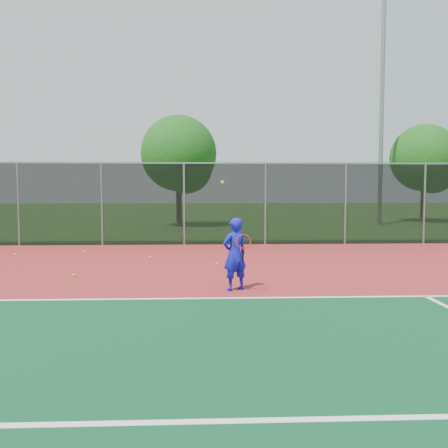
% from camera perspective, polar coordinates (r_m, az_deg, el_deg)
% --- Properties ---
extents(ground, '(120.00, 120.00, 0.00)m').
position_cam_1_polar(ground, '(7.10, 17.23, -13.53)').
color(ground, '#265618').
rests_on(ground, ground).
extents(court_apron, '(30.00, 20.00, 0.02)m').
position_cam_1_polar(court_apron, '(8.93, 12.85, -9.69)').
color(court_apron, maroon).
rests_on(court_apron, ground).
extents(fence_back, '(30.00, 0.06, 3.03)m').
position_cam_1_polar(fence_back, '(18.51, 4.74, 2.44)').
color(fence_back, black).
rests_on(fence_back, court_apron).
extents(tennis_player, '(0.65, 0.70, 2.26)m').
position_cam_1_polar(tennis_player, '(10.26, 1.25, -3.44)').
color(tennis_player, '#1415C2').
rests_on(tennis_player, court_apron).
extents(practice_ball_0, '(0.07, 0.07, 0.07)m').
position_cam_1_polar(practice_ball_0, '(12.41, -16.78, -5.63)').
color(practice_ball_0, '#B8DA19').
rests_on(practice_ball_0, court_apron).
extents(practice_ball_2, '(0.07, 0.07, 0.07)m').
position_cam_1_polar(practice_ball_2, '(16.83, -22.70, -3.22)').
color(practice_ball_2, '#B8DA19').
rests_on(practice_ball_2, court_apron).
extents(practice_ball_3, '(0.07, 0.07, 0.07)m').
position_cam_1_polar(practice_ball_3, '(16.78, -15.74, -3.06)').
color(practice_ball_3, '#B8DA19').
rests_on(practice_ball_3, court_apron).
extents(practice_ball_4, '(0.07, 0.07, 0.07)m').
position_cam_1_polar(practice_ball_4, '(13.64, -0.85, -4.56)').
color(practice_ball_4, '#B8DA19').
rests_on(practice_ball_4, court_apron).
extents(practice_ball_5, '(0.07, 0.07, 0.07)m').
position_cam_1_polar(practice_ball_5, '(12.54, 2.01, -5.34)').
color(practice_ball_5, '#B8DA19').
rests_on(practice_ball_5, court_apron).
extents(practice_ball_7, '(0.07, 0.07, 0.07)m').
position_cam_1_polar(practice_ball_7, '(15.00, -8.45, -3.80)').
color(practice_ball_7, '#B8DA19').
rests_on(practice_ball_7, court_apron).
extents(floodlight_n, '(0.90, 0.40, 13.03)m').
position_cam_1_polar(floodlight_n, '(29.83, 17.62, 14.01)').
color(floodlight_n, gray).
rests_on(floodlight_n, ground).
extents(tree_back_left, '(4.08, 4.08, 5.99)m').
position_cam_1_polar(tree_back_left, '(27.05, -5.00, 7.65)').
color(tree_back_left, '#362313').
rests_on(tree_back_left, ground).
extents(tree_back_mid, '(4.03, 4.03, 5.91)m').
position_cam_1_polar(tree_back_mid, '(32.59, 22.12, 6.69)').
color(tree_back_mid, '#362313').
rests_on(tree_back_mid, ground).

